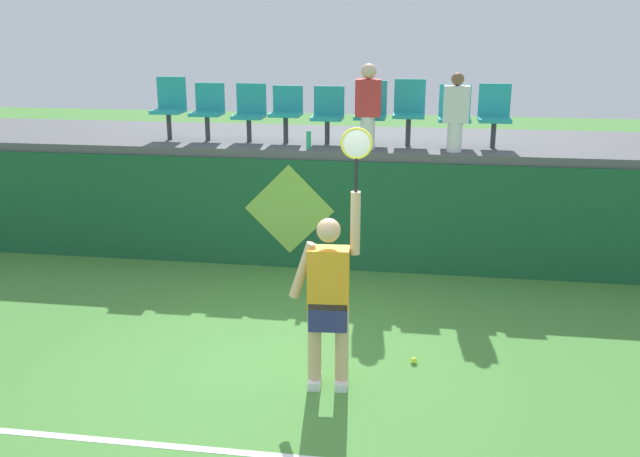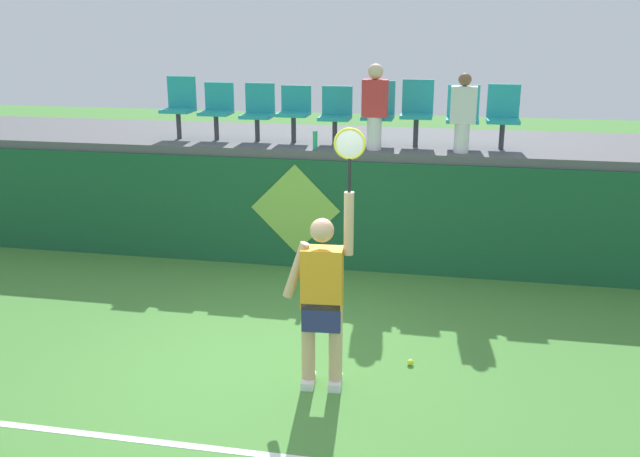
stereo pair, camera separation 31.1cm
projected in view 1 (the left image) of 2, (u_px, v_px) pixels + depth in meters
The scene contains 19 objects.
ground_plane at pixel (276, 366), 7.10m from camera, with size 40.00×40.00×0.00m, color #478438.
court_back_wall at pixel (321, 214), 9.77m from camera, with size 13.12×0.20×1.55m, color #195633.
spectator_platform at pixel (332, 141), 10.64m from camera, with size 13.12×2.45×0.12m, color #56565B.
court_baseline_stripe at pixel (238, 452), 5.69m from camera, with size 11.81×0.08×0.01m, color white.
tennis_player at pixel (329, 295), 6.46m from camera, with size 0.75×0.29×2.50m.
tennis_ball at pixel (414, 360), 7.15m from camera, with size 0.07×0.07×0.07m, color #D1E533.
water_bottle at pixel (309, 140), 9.59m from camera, with size 0.06×0.06×0.25m, color #26B272.
stadium_chair_0 at pixel (170, 105), 10.35m from camera, with size 0.44×0.42×0.90m.
stadium_chair_1 at pixel (208, 108), 10.27m from camera, with size 0.44×0.42×0.82m.
stadium_chair_2 at pixel (250, 110), 10.19m from camera, with size 0.44×0.42×0.83m.
stadium_chair_3 at pixel (286, 110), 10.10m from camera, with size 0.44×0.42×0.80m.
stadium_chair_4 at pixel (328, 112), 10.02m from camera, with size 0.44×0.42×0.80m.
stadium_chair_5 at pixel (371, 110), 9.93m from camera, with size 0.44×0.42×0.89m.
stadium_chair_6 at pixel (409, 109), 9.84m from camera, with size 0.44×0.42×0.91m.
stadium_chair_7 at pixel (455, 113), 9.76m from camera, with size 0.44×0.42×0.85m.
stadium_chair_8 at pixel (494, 113), 9.68m from camera, with size 0.44×0.42×0.87m.
spectator_0 at pixel (368, 104), 9.46m from camera, with size 0.34×0.21×1.16m.
spectator_1 at pixel (456, 112), 9.31m from camera, with size 0.34×0.20×1.05m.
wall_signage_mount at pixel (290, 267), 9.95m from camera, with size 1.27×0.01×1.49m.
Camera 1 is at (1.40, -6.26, 3.38)m, focal length 39.24 mm.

